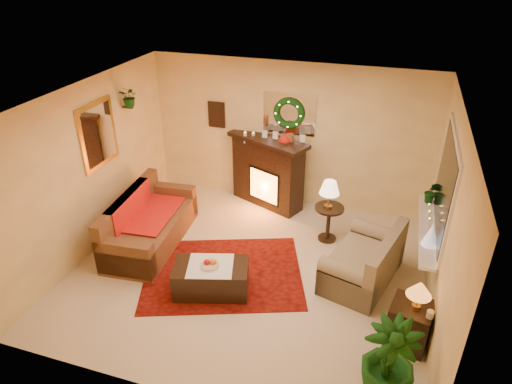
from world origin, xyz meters
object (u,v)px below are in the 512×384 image
(fireplace, at_px, (268,176))
(loveseat, at_px, (364,254))
(side_table_round, at_px, (328,222))
(end_table_square, at_px, (409,325))
(sofa, at_px, (150,220))
(coffee_table, at_px, (211,279))

(fireplace, distance_m, loveseat, 2.57)
(fireplace, distance_m, side_table_round, 1.56)
(side_table_round, relative_size, end_table_square, 1.06)
(sofa, distance_m, coffee_table, 1.60)
(fireplace, xyz_separation_m, coffee_table, (-0.04, -2.62, -0.34))
(sofa, distance_m, fireplace, 2.30)
(sofa, xyz_separation_m, loveseat, (3.32, 0.11, -0.01))
(sofa, relative_size, side_table_round, 3.22)
(fireplace, relative_size, loveseat, 0.98)
(end_table_square, bearing_deg, loveseat, 122.06)
(end_table_square, distance_m, coffee_table, 2.62)
(sofa, height_order, coffee_table, sofa)
(sofa, xyz_separation_m, end_table_square, (3.98, -0.94, -0.16))
(fireplace, xyz_separation_m, loveseat, (1.92, -1.71, -0.13))
(side_table_round, bearing_deg, fireplace, 146.03)
(sofa, relative_size, end_table_square, 3.43)
(fireplace, bearing_deg, loveseat, -18.50)
(side_table_round, height_order, coffee_table, side_table_round)
(sofa, xyz_separation_m, fireplace, (1.40, 1.82, 0.12))
(side_table_round, relative_size, coffee_table, 0.60)
(side_table_round, distance_m, coffee_table, 2.20)
(loveseat, xyz_separation_m, side_table_round, (-0.64, 0.85, -0.09))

